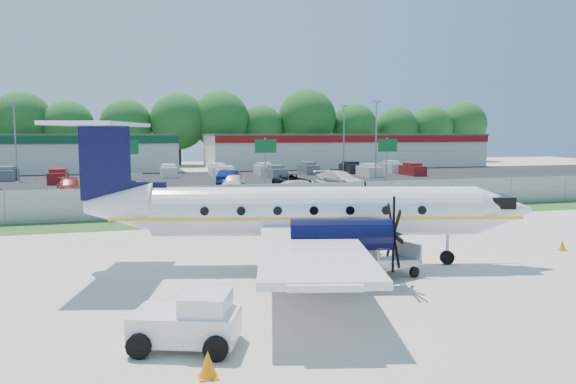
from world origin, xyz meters
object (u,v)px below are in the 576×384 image
object	(u,v)px
baggage_cart_far	(307,259)
pushback_tug	(191,321)
aircraft	(306,211)
baggage_cart_near	(387,262)

from	to	relation	value
baggage_cart_far	pushback_tug	bearing A→B (deg)	-128.80
baggage_cart_far	aircraft	bearing A→B (deg)	73.99
aircraft	baggage_cart_near	distance (m)	3.87
pushback_tug	baggage_cart_near	size ratio (longest dim) A/B	1.14
baggage_cart_near	baggage_cart_far	distance (m)	3.06
aircraft	pushback_tug	bearing A→B (deg)	-126.12
pushback_tug	aircraft	bearing A→B (deg)	53.88
pushback_tug	baggage_cart_near	xyz separation A→B (m)	(7.83, 4.92, -0.11)
pushback_tug	baggage_cart_far	world-z (taller)	pushback_tug
pushback_tug	baggage_cart_far	xyz separation A→B (m)	(5.17, 6.43, -0.13)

